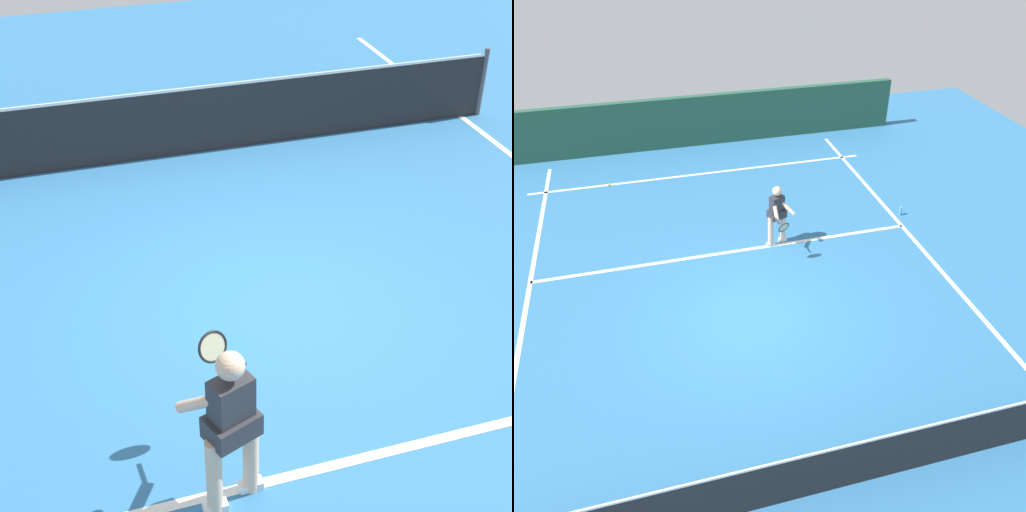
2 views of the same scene
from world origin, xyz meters
The scene contains 4 objects.
ground_plane centered at (0.00, 0.00, 0.00)m, with size 23.52×23.52×0.00m, color teal.
service_line_marking centered at (0.00, -2.33, 0.00)m, with size 8.99×0.10×0.01m, color white.
court_net centered at (0.00, 3.89, 0.52)m, with size 9.67×0.08×1.11m.
tennis_player centered at (-1.18, -2.38, 0.85)m, with size 0.66×1.10×1.55m.
Camera 1 is at (-2.25, -6.49, 5.19)m, focal length 54.95 mm.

